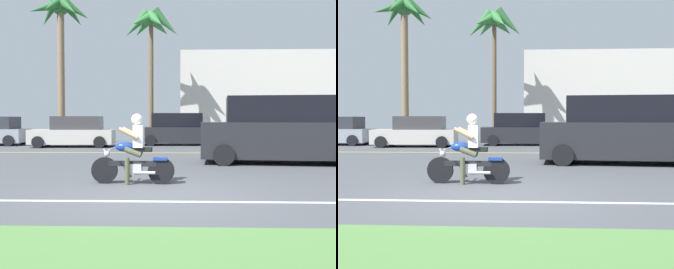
% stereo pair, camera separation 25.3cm
% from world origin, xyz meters
% --- Properties ---
extents(ground, '(56.00, 30.00, 0.04)m').
position_xyz_m(ground, '(0.00, 3.00, -0.02)').
color(ground, '#4C4F54').
extents(lane_line_near, '(50.40, 0.12, 0.01)m').
position_xyz_m(lane_line_near, '(0.00, -0.47, 0.00)').
color(lane_line_near, silver).
rests_on(lane_line_near, ground).
extents(lane_line_far, '(50.40, 0.12, 0.01)m').
position_xyz_m(lane_line_far, '(0.00, 8.81, 0.00)').
color(lane_line_far, yellow).
rests_on(lane_line_far, ground).
extents(motorcyclist, '(1.78, 0.58, 1.49)m').
position_xyz_m(motorcyclist, '(-0.58, 1.30, 0.63)').
color(motorcyclist, black).
rests_on(motorcyclist, ground).
extents(suv_nearby, '(5.15, 2.49, 2.07)m').
position_xyz_m(suv_nearby, '(3.55, 5.32, 1.00)').
color(suv_nearby, '#232328').
rests_on(suv_nearby, ground).
extents(parked_car_1, '(4.10, 2.02, 1.50)m').
position_xyz_m(parked_car_1, '(-4.82, 12.07, 0.70)').
color(parked_car_1, beige).
rests_on(parked_car_1, ground).
extents(parked_car_2, '(4.52, 2.01, 1.67)m').
position_xyz_m(parked_car_2, '(0.40, 13.57, 0.78)').
color(parked_car_2, '#232328').
rests_on(parked_car_2, ground).
extents(parked_car_3, '(4.45, 2.17, 1.52)m').
position_xyz_m(parked_car_3, '(6.67, 13.33, 0.71)').
color(parked_car_3, white).
rests_on(parked_car_3, ground).
extents(palm_tree_0, '(3.62, 3.65, 7.88)m').
position_xyz_m(palm_tree_0, '(-1.34, 16.12, 6.70)').
color(palm_tree_0, brown).
rests_on(palm_tree_0, ground).
extents(palm_tree_1, '(3.62, 3.77, 8.74)m').
position_xyz_m(palm_tree_1, '(-6.65, 16.04, 7.25)').
color(palm_tree_1, '#846B4C').
rests_on(palm_tree_1, ground).
extents(building_far, '(13.66, 4.00, 5.94)m').
position_xyz_m(building_far, '(7.23, 21.00, 2.97)').
color(building_far, beige).
rests_on(building_far, ground).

